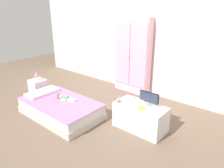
{
  "coord_description": "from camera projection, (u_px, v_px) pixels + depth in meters",
  "views": [
    {
      "loc": [
        2.39,
        -2.34,
        1.87
      ],
      "look_at": [
        0.2,
        0.29,
        0.58
      ],
      "focal_mm": 33.71,
      "sensor_mm": 36.0,
      "label": 1
    }
  ],
  "objects": [
    {
      "name": "ground_plane",
      "position": [
        93.0,
        116.0,
        3.78
      ],
      "size": [
        10.0,
        10.0,
        0.02
      ],
      "primitive_type": "cube",
      "color": "brown"
    },
    {
      "name": "back_wall",
      "position": [
        143.0,
        31.0,
        4.43
      ],
      "size": [
        6.4,
        0.05,
        2.7
      ],
      "primitive_type": "cube",
      "color": "silver",
      "rests_on": "ground_plane"
    },
    {
      "name": "bed",
      "position": [
        61.0,
        108.0,
        3.76
      ],
      "size": [
        1.46,
        0.85,
        0.28
      ],
      "color": "beige",
      "rests_on": "ground_plane"
    },
    {
      "name": "pillow",
      "position": [
        43.0,
        92.0,
        4.01
      ],
      "size": [
        0.31,
        0.61,
        0.05
      ],
      "primitive_type": "cube",
      "color": "silver",
      "rests_on": "bed"
    },
    {
      "name": "doll",
      "position": [
        63.0,
        97.0,
        3.78
      ],
      "size": [
        0.39,
        0.17,
        0.1
      ],
      "color": "#4CA375",
      "rests_on": "bed"
    },
    {
      "name": "nightstand",
      "position": [
        38.0,
        89.0,
        4.43
      ],
      "size": [
        0.29,
        0.29,
        0.42
      ],
      "primitive_type": "cube",
      "color": "silver",
      "rests_on": "ground_plane"
    },
    {
      "name": "table_lamp",
      "position": [
        36.0,
        74.0,
        4.32
      ],
      "size": [
        0.1,
        0.1,
        0.18
      ],
      "color": "#B7B2AD",
      "rests_on": "nightstand"
    },
    {
      "name": "wardrobe",
      "position": [
        133.0,
        56.0,
        4.59
      ],
      "size": [
        0.83,
        0.25,
        1.65
      ],
      "color": "#EFADCC",
      "rests_on": "ground_plane"
    },
    {
      "name": "tv_stand",
      "position": [
        140.0,
        117.0,
        3.32
      ],
      "size": [
        0.81,
        0.41,
        0.42
      ],
      "primitive_type": "cube",
      "color": "silver",
      "rests_on": "ground_plane"
    },
    {
      "name": "tv_monitor",
      "position": [
        149.0,
        98.0,
        3.2
      ],
      "size": [
        0.32,
        0.1,
        0.22
      ],
      "color": "#99999E",
      "rests_on": "tv_stand"
    },
    {
      "name": "rocking_horse_toy",
      "position": [
        119.0,
        100.0,
        3.33
      ],
      "size": [
        0.08,
        0.04,
        0.1
      ],
      "color": "#8E6642",
      "rests_on": "tv_stand"
    },
    {
      "name": "book_yellow",
      "position": [
        141.0,
        108.0,
        3.15
      ],
      "size": [
        0.11,
        0.1,
        0.01
      ],
      "primitive_type": "cube",
      "color": "gold",
      "rests_on": "tv_stand"
    }
  ]
}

